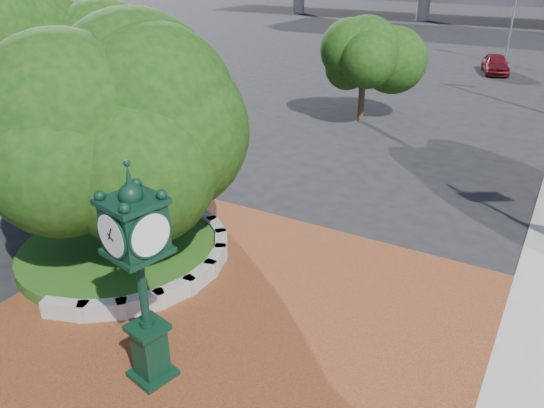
% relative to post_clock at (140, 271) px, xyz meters
% --- Properties ---
extents(ground, '(200.00, 200.00, 0.00)m').
position_rel_post_clock_xyz_m(ground, '(0.52, 3.49, -2.83)').
color(ground, black).
rests_on(ground, ground).
extents(plaza, '(12.00, 12.00, 0.04)m').
position_rel_post_clock_xyz_m(plaza, '(0.52, 2.49, -2.81)').
color(plaza, brown).
rests_on(plaza, ground).
extents(planter_wall, '(2.96, 6.77, 0.54)m').
position_rel_post_clock_xyz_m(planter_wall, '(-2.19, 3.49, -2.56)').
color(planter_wall, '#9E9B93').
rests_on(planter_wall, ground).
extents(grass_bed, '(6.10, 6.10, 0.40)m').
position_rel_post_clock_xyz_m(grass_bed, '(-4.48, 3.49, -2.63)').
color(grass_bed, '#204A15').
rests_on(grass_bed, ground).
extents(tree_planter, '(5.20, 5.20, 6.33)m').
position_rel_post_clock_xyz_m(tree_planter, '(-4.48, 3.49, 0.89)').
color(tree_planter, '#38281C').
rests_on(tree_planter, ground).
extents(tree_northwest, '(5.60, 5.60, 6.93)m').
position_rel_post_clock_xyz_m(tree_northwest, '(-12.48, 8.49, 1.29)').
color(tree_northwest, '#38281C').
rests_on(tree_northwest, ground).
extents(tree_street, '(4.40, 4.40, 5.45)m').
position_rel_post_clock_xyz_m(tree_street, '(-3.48, 21.49, 0.40)').
color(tree_street, '#38281C').
rests_on(tree_street, ground).
extents(post_clock, '(1.25, 1.25, 5.16)m').
position_rel_post_clock_xyz_m(post_clock, '(0.00, 0.00, 0.00)').
color(post_clock, black).
rests_on(post_clock, ground).
extents(parked_car, '(2.96, 4.74, 1.51)m').
position_rel_post_clock_xyz_m(parked_car, '(0.90, 39.35, -2.08)').
color(parked_car, '#5B0D15').
rests_on(parked_car, ground).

